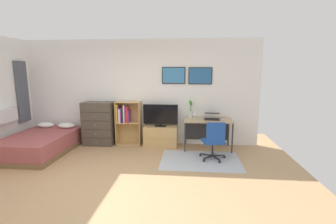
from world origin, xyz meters
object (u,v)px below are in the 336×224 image
television (160,115)px  office_chair (214,140)px  bookshelf (126,119)px  bed (41,143)px  bamboo_vase (190,109)px  computer_mouse (223,120)px  laptop (212,116)px  wine_glass (195,114)px  desk (208,124)px  tv_stand (161,136)px  dresser (99,123)px

television → office_chair: (1.26, -0.87, -0.34)m
bookshelf → television: 0.92m
bed → bamboo_vase: size_ratio=4.39×
computer_mouse → bed: bearing=-172.5°
computer_mouse → bamboo_vase: bamboo_vase is taller
office_chair → laptop: 0.91m
wine_glass → desk: bearing=18.8°
tv_stand → laptop: laptop is taller
bed → laptop: (4.05, 0.71, 0.58)m
desk → office_chair: office_chair is taller
desk → wine_glass: (-0.33, -0.11, 0.26)m
computer_mouse → dresser: bearing=176.8°
bed → computer_mouse: bearing=7.9°
bed → bookshelf: bearing=24.0°
bookshelf → laptop: 2.20m
computer_mouse → office_chair: bearing=-110.6°
dresser → bookshelf: size_ratio=0.99×
laptop → bed: bearing=-164.7°
office_chair → wine_glass: (-0.41, 0.74, 0.42)m
bookshelf → office_chair: 2.37m
laptop → computer_mouse: size_ratio=4.15×
bamboo_vase → bookshelf: bearing=-178.9°
office_chair → computer_mouse: (0.26, 0.70, 0.30)m
bookshelf → desk: 2.09m
bed → tv_stand: bed is taller
bamboo_vase → office_chair: bearing=-62.5°
bookshelf → bed: bearing=-156.5°
tv_stand → television: 0.54m
desk → office_chair: bearing=-84.7°
desk → laptop: size_ratio=2.69×
laptop → computer_mouse: laptop is taller
bed → desk: size_ratio=1.66×
television → laptop: size_ratio=2.03×
dresser → laptop: 2.91m
computer_mouse → wine_glass: (-0.67, 0.04, 0.12)m
bed → wine_glass: size_ratio=10.73×
desk → office_chair: size_ratio=1.35×
dresser → wine_glass: (2.47, -0.14, 0.32)m
bookshelf → bamboo_vase: bamboo_vase is taller
dresser → bamboo_vase: (2.37, 0.10, 0.40)m
bed → bookshelf: size_ratio=1.71×
bed → desk: bearing=10.7°
tv_stand → laptop: (1.28, -0.05, 0.54)m
dresser → computer_mouse: size_ratio=10.75×
tv_stand → bamboo_vase: size_ratio=1.92×
office_chair → wine_glass: bearing=108.2°
laptop → bamboo_vase: bamboo_vase is taller
tv_stand → wine_glass: (0.85, -0.15, 0.61)m
tv_stand → bookshelf: bearing=176.8°
bed → dresser: bearing=33.4°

